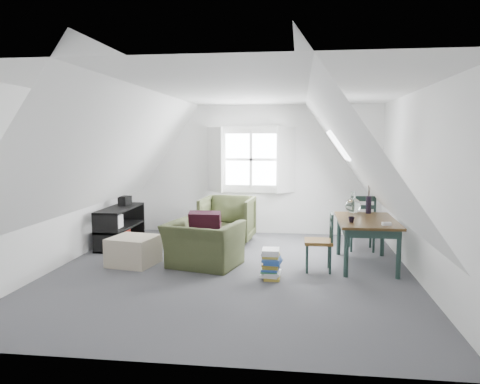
# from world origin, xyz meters

# --- Properties ---
(floor) EXTENTS (5.50, 5.50, 0.00)m
(floor) POSITION_xyz_m (0.00, 0.00, 0.00)
(floor) COLOR #49494E
(floor) RESTS_ON ground
(ceiling) EXTENTS (5.50, 5.50, 0.00)m
(ceiling) POSITION_xyz_m (0.00, 0.00, 2.50)
(ceiling) COLOR white
(ceiling) RESTS_ON wall_back
(wall_back) EXTENTS (5.00, 0.00, 5.00)m
(wall_back) POSITION_xyz_m (0.00, 2.75, 1.25)
(wall_back) COLOR white
(wall_back) RESTS_ON ground
(wall_front) EXTENTS (5.00, 0.00, 5.00)m
(wall_front) POSITION_xyz_m (0.00, -2.75, 1.25)
(wall_front) COLOR white
(wall_front) RESTS_ON ground
(wall_left) EXTENTS (0.00, 5.50, 5.50)m
(wall_left) POSITION_xyz_m (-2.50, 0.00, 1.25)
(wall_left) COLOR white
(wall_left) RESTS_ON ground
(wall_right) EXTENTS (0.00, 5.50, 5.50)m
(wall_right) POSITION_xyz_m (2.50, 0.00, 1.25)
(wall_right) COLOR white
(wall_right) RESTS_ON ground
(slope_left) EXTENTS (3.19, 5.50, 4.48)m
(slope_left) POSITION_xyz_m (-1.55, 0.00, 1.78)
(slope_left) COLOR white
(slope_left) RESTS_ON wall_left
(slope_right) EXTENTS (3.19, 5.50, 4.48)m
(slope_right) POSITION_xyz_m (1.55, 0.00, 1.78)
(slope_right) COLOR white
(slope_right) RESTS_ON wall_right
(dormer_window) EXTENTS (1.71, 0.35, 1.30)m
(dormer_window) POSITION_xyz_m (0.00, 2.68, 1.45)
(dormer_window) COLOR white
(dormer_window) RESTS_ON wall_back
(skylight) EXTENTS (0.35, 0.75, 0.47)m
(skylight) POSITION_xyz_m (1.55, 1.30, 1.75)
(skylight) COLOR white
(skylight) RESTS_ON slope_right
(armchair_near) EXTENTS (1.19, 1.10, 0.65)m
(armchair_near) POSITION_xyz_m (-0.43, 0.19, 0.00)
(armchair_near) COLOR #3A4122
(armchair_near) RESTS_ON floor
(armchair_far) EXTENTS (0.95, 0.98, 0.83)m
(armchair_far) POSITION_xyz_m (-0.32, 1.80, 0.00)
(armchair_far) COLOR #3A4122
(armchair_far) RESTS_ON floor
(throw_pillow) EXTENTS (0.46, 0.27, 0.48)m
(throw_pillow) POSITION_xyz_m (-0.43, 0.34, 0.57)
(throw_pillow) COLOR #360E1F
(throw_pillow) RESTS_ON armchair_near
(ottoman) EXTENTS (0.73, 0.73, 0.42)m
(ottoman) POSITION_xyz_m (-1.47, 0.17, 0.21)
(ottoman) COLOR tan
(ottoman) RESTS_ON floor
(dining_table) EXTENTS (0.83, 1.38, 0.69)m
(dining_table) POSITION_xyz_m (1.92, 0.55, 0.60)
(dining_table) COLOR #36230E
(dining_table) RESTS_ON floor
(demijohn) EXTENTS (0.24, 0.24, 0.34)m
(demijohn) POSITION_xyz_m (1.77, 1.00, 0.83)
(demijohn) COLOR silver
(demijohn) RESTS_ON dining_table
(vase_twigs) EXTENTS (0.09, 0.10, 0.68)m
(vase_twigs) POSITION_xyz_m (2.02, 1.10, 0.84)
(vase_twigs) COLOR black
(vase_twigs) RESTS_ON dining_table
(cup) EXTENTS (0.09, 0.09, 0.08)m
(cup) POSITION_xyz_m (1.67, 0.25, 0.69)
(cup) COLOR black
(cup) RESTS_ON dining_table
(paper_box) EXTENTS (0.12, 0.09, 0.04)m
(paper_box) POSITION_xyz_m (2.12, 0.10, 0.71)
(paper_box) COLOR white
(paper_box) RESTS_ON dining_table
(dining_chair_far) EXTENTS (0.44, 0.44, 0.94)m
(dining_chair_far) POSITION_xyz_m (1.98, 1.51, 0.49)
(dining_chair_far) COLOR brown
(dining_chair_far) RESTS_ON floor
(dining_chair_near) EXTENTS (0.39, 0.39, 0.83)m
(dining_chair_near) POSITION_xyz_m (1.25, 0.19, 0.43)
(dining_chair_near) COLOR brown
(dining_chair_near) RESTS_ON floor
(media_shelf) EXTENTS (0.43, 1.30, 0.67)m
(media_shelf) POSITION_xyz_m (-2.15, 1.33, 0.30)
(media_shelf) COLOR black
(media_shelf) RESTS_ON floor
(electronics_box) EXTENTS (0.20, 0.25, 0.18)m
(electronics_box) POSITION_xyz_m (-2.15, 1.62, 0.74)
(electronics_box) COLOR black
(electronics_box) RESTS_ON media_shelf
(magazine_stack) EXTENTS (0.30, 0.35, 0.40)m
(magazine_stack) POSITION_xyz_m (0.59, -0.28, 0.20)
(magazine_stack) COLOR #B29933
(magazine_stack) RESTS_ON floor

